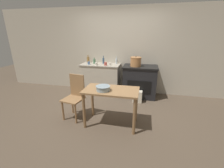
{
  "coord_description": "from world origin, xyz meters",
  "views": [
    {
      "loc": [
        0.78,
        -3.03,
        1.81
      ],
      "look_at": [
        0.0,
        0.45,
        0.59
      ],
      "focal_mm": 24.0,
      "sensor_mm": 36.0,
      "label": 1
    }
  ],
  "objects": [
    {
      "name": "counter_cabinet",
      "position": [
        -0.55,
        1.28,
        0.46
      ],
      "size": [
        1.18,
        0.57,
        0.91
      ],
      "color": "beige",
      "rests_on": "ground_plane"
    },
    {
      "name": "stock_pot",
      "position": [
        0.52,
        1.16,
        1.05
      ],
      "size": [
        0.31,
        0.31,
        0.28
      ],
      "color": "#B77A47",
      "rests_on": "stove"
    },
    {
      "name": "cup_mid_right",
      "position": [
        -0.35,
        1.15,
        0.96
      ],
      "size": [
        0.08,
        0.08,
        0.1
      ],
      "primitive_type": "cylinder",
      "color": "#B74C42",
      "rests_on": "counter_cabinet"
    },
    {
      "name": "cup_center",
      "position": [
        -0.88,
        1.18,
        0.95
      ],
      "size": [
        0.07,
        0.07,
        0.08
      ],
      "primitive_type": "cylinder",
      "color": "#4C6B99",
      "rests_on": "counter_cabinet"
    },
    {
      "name": "mixing_bowl_large",
      "position": [
        0.03,
        -0.47,
        0.82
      ],
      "size": [
        0.27,
        0.27,
        0.09
      ],
      "color": "#93A8B2",
      "rests_on": "work_table"
    },
    {
      "name": "bottle_mid_left",
      "position": [
        -0.75,
        1.32,
        0.98
      ],
      "size": [
        0.08,
        0.08,
        0.18
      ],
      "color": "#517F5B",
      "rests_on": "counter_cabinet"
    },
    {
      "name": "bottle_far_left",
      "position": [
        -0.09,
        1.46,
        1.0
      ],
      "size": [
        0.06,
        0.06,
        0.23
      ],
      "color": "silver",
      "rests_on": "counter_cabinet"
    },
    {
      "name": "work_table",
      "position": [
        0.17,
        -0.38,
        0.64
      ],
      "size": [
        1.07,
        0.58,
        0.77
      ],
      "color": "#997047",
      "rests_on": "ground_plane"
    },
    {
      "name": "cup_center_right",
      "position": [
        -0.23,
        1.18,
        0.95
      ],
      "size": [
        0.07,
        0.07,
        0.08
      ],
      "primitive_type": "cylinder",
      "color": "silver",
      "rests_on": "counter_cabinet"
    },
    {
      "name": "flour_sack",
      "position": [
        0.63,
        0.8,
        0.16
      ],
      "size": [
        0.26,
        0.18,
        0.32
      ],
      "primitive_type": "cube",
      "color": "beige",
      "rests_on": "ground_plane"
    },
    {
      "name": "bottle_left",
      "position": [
        -0.48,
        1.4,
        1.0
      ],
      "size": [
        0.06,
        0.06,
        0.24
      ],
      "color": "#3D5675",
      "rests_on": "counter_cabinet"
    },
    {
      "name": "cup_right",
      "position": [
        -0.62,
        1.11,
        0.95
      ],
      "size": [
        0.08,
        0.08,
        0.08
      ],
      "primitive_type": "cylinder",
      "color": "silver",
      "rests_on": "counter_cabinet"
    },
    {
      "name": "wall_back",
      "position": [
        0.0,
        1.58,
        1.27
      ],
      "size": [
        8.0,
        0.07,
        2.55
      ],
      "color": "beige",
      "rests_on": "ground_plane"
    },
    {
      "name": "chair",
      "position": [
        -0.68,
        -0.26,
        0.51
      ],
      "size": [
        0.47,
        0.47,
        0.96
      ],
      "rotation": [
        0.0,
        0.0,
        -0.18
      ],
      "color": "#997047",
      "rests_on": "ground_plane"
    },
    {
      "name": "ground_plane",
      "position": [
        0.0,
        0.0,
        0.0
      ],
      "size": [
        14.0,
        14.0,
        0.0
      ],
      "primitive_type": "plane",
      "color": "brown"
    },
    {
      "name": "bottle_center_left",
      "position": [
        -1.01,
        1.45,
        1.0
      ],
      "size": [
        0.08,
        0.08,
        0.24
      ],
      "color": "olive",
      "rests_on": "counter_cabinet"
    },
    {
      "name": "stove",
      "position": [
        0.66,
        1.24,
        0.46
      ],
      "size": [
        0.97,
        0.66,
        0.92
      ],
      "color": "black",
      "rests_on": "ground_plane"
    }
  ]
}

